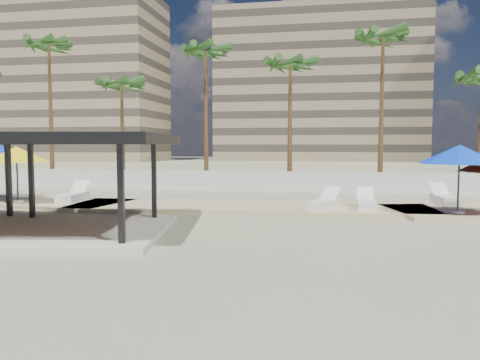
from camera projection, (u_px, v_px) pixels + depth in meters
The scene contains 17 objects.
ground at pixel (147, 238), 14.51m from camera, with size 200.00×200.00×0.00m, color tan.
promenade at pixel (250, 206), 21.67m from camera, with size 44.45×7.97×0.24m.
boundary_wall at pixel (240, 180), 30.16m from camera, with size 56.00×0.30×1.20m, color silver.
building_west at pixel (70, 79), 87.63m from camera, with size 34.00×16.00×32.40m.
building_mid at pixel (319, 85), 89.24m from camera, with size 38.00×16.00×30.40m.
pavilion_central at pixel (69, 175), 15.01m from camera, with size 7.29×7.29×3.21m.
umbrella_b at pixel (16, 154), 21.57m from camera, with size 3.76×3.76×2.63m.
umbrella_d at pixel (459, 155), 18.12m from camera, with size 3.80×3.80×2.71m.
lounger_a at pixel (74, 196), 22.60m from camera, with size 1.03×2.47×0.91m.
lounger_b at pixel (324, 204), 19.84m from camera, with size 1.47×2.41×0.87m.
lounger_c at pixel (366, 204), 19.76m from camera, with size 0.80×2.25×0.84m.
lounger_d at pixel (444, 199), 21.61m from camera, with size 0.94×2.36×0.87m.
palm_b at pixel (49, 51), 34.82m from camera, with size 3.00×3.00×11.14m.
palm_c at pixel (122, 88), 33.37m from camera, with size 3.00×3.00×8.01m.
palm_d at pixel (206, 57), 32.91m from camera, with size 3.00×3.00×10.30m.
palm_e at pixel (290, 69), 31.42m from camera, with size 3.00×3.00×9.14m.
palm_f at pixel (383, 43), 30.43m from camera, with size 3.00×3.00×10.75m.
Camera 1 is at (5.42, -13.58, 2.87)m, focal length 35.00 mm.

